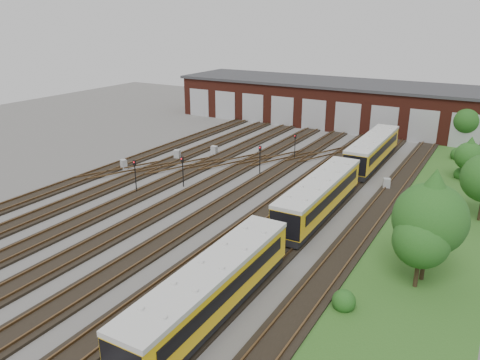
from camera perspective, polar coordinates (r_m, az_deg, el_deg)
The scene contains 21 objects.
ground at distance 39.69m, azimuth -6.96°, elevation -4.09°, with size 120.00×120.00×0.00m, color #4C4946.
track_network at distance 40.17m, azimuth -6.65°, elevation -3.62°, with size 30.40×70.00×0.33m.
maintenance_shed at distance 73.37m, azimuth 12.22°, elevation 9.18°, with size 51.00×12.50×6.35m.
grass_verge at distance 41.98m, azimuth 23.44°, elevation -4.26°, with size 8.00×55.00×0.05m, color #264F1A.
metro_train at distance 38.87m, azimuth 9.68°, elevation -1.88°, with size 2.69×45.97×2.88m.
signal_mast_0 at distance 44.27m, azimuth -12.67°, elevation 0.91°, with size 0.27×0.26×3.20m.
signal_mast_1 at distance 45.22m, azimuth -7.00°, elevation 1.51°, with size 0.31×0.29×3.00m.
signal_mast_2 at distance 48.20m, azimuth 2.45°, elevation 2.88°, with size 0.28×0.26×3.15m.
signal_mast_3 at distance 54.13m, azimuth 6.72°, elevation 4.43°, with size 0.25×0.24×2.90m.
relay_cabinet_0 at distance 52.01m, azimuth -13.99°, elevation 1.85°, with size 0.65×0.54×1.08m, color #9EA2A3.
relay_cabinet_1 at distance 54.53m, azimuth -7.66°, elevation 3.09°, with size 0.67×0.55×1.11m, color #9EA2A3.
relay_cabinet_2 at distance 55.70m, azimuth -3.16°, elevation 3.60°, with size 0.68×0.56×1.13m, color #9EA2A3.
relay_cabinet_3 at distance 49.08m, azimuth 11.44°, elevation 1.01°, with size 0.66×0.55×1.10m, color #9EA2A3.
relay_cabinet_4 at distance 46.82m, azimuth 17.43°, elevation -0.45°, with size 0.65×0.54×1.08m, color #9EA2A3.
tree_0 at distance 65.02m, azimuth 26.01°, elevation 7.01°, with size 3.68×3.68×6.09m.
tree_1 at distance 51.29m, azimuth 26.20°, elevation 2.99°, with size 2.79×2.79×4.63m.
tree_3 at distance 29.71m, azimuth 21.34°, elevation -6.15°, with size 3.38×3.38×5.60m.
tree_4 at distance 30.23m, azimuth 22.29°, elevation -3.47°, with size 4.45×4.45×7.38m.
bush_0 at distance 27.85m, azimuth 12.57°, elevation -13.88°, with size 1.35×1.35×1.35m, color #1A4C15.
bush_1 at distance 52.62m, azimuth 25.31°, elevation 0.86°, with size 1.32×1.32×1.32m, color #1A4C15.
bush_2 at distance 59.45m, azimuth 25.09°, elevation 3.06°, with size 1.69×1.69×1.69m, color #1A4C15.
Camera 1 is at (22.33, -28.77, 15.77)m, focal length 35.00 mm.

